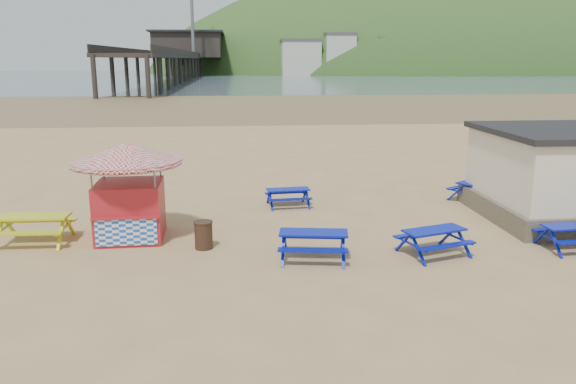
{
  "coord_description": "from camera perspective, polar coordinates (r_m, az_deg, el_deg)",
  "views": [
    {
      "loc": [
        -1.82,
        -17.22,
        5.46
      ],
      "look_at": [
        -0.14,
        1.5,
        1.0
      ],
      "focal_mm": 35.0,
      "sensor_mm": 36.0,
      "label": 1
    }
  ],
  "objects": [
    {
      "name": "picnic_table_blue_c",
      "position": [
        23.37,
        18.65,
        0.15
      ],
      "size": [
        2.47,
        2.37,
        0.81
      ],
      "rotation": [
        0.0,
        0.0,
        0.6
      ],
      "color": "#090F9E",
      "rests_on": "ground"
    },
    {
      "name": "picnic_table_blue_f",
      "position": [
        18.48,
        26.94,
        -4.13
      ],
      "size": [
        1.84,
        1.52,
        0.74
      ],
      "rotation": [
        0.0,
        0.0,
        0.06
      ],
      "color": "#090F9E",
      "rests_on": "ground"
    },
    {
      "name": "ground",
      "position": [
        18.16,
        0.86,
        -4.15
      ],
      "size": [
        400.0,
        400.0,
        0.0
      ],
      "primitive_type": "plane",
      "color": "tan",
      "rests_on": "ground"
    },
    {
      "name": "ice_cream_kiosk",
      "position": [
        17.82,
        -15.93,
        1.33
      ],
      "size": [
        3.51,
        3.51,
        3.03
      ],
      "rotation": [
        0.0,
        0.0,
        0.04
      ],
      "color": "#A71C25",
      "rests_on": "ground"
    },
    {
      "name": "litter_bin",
      "position": [
        16.74,
        -8.57,
        -4.32
      ],
      "size": [
        0.57,
        0.57,
        0.83
      ],
      "color": "#3C231C",
      "rests_on": "ground"
    },
    {
      "name": "headland_town",
      "position": [
        263.87,
        15.45,
        9.54
      ],
      "size": [
        264.0,
        144.0,
        108.0
      ],
      "color": "#2D4C1E",
      "rests_on": "ground"
    },
    {
      "name": "picnic_table_blue_b",
      "position": [
        21.29,
        0.0,
        -0.57
      ],
      "size": [
        1.73,
        1.44,
        0.68
      ],
      "rotation": [
        0.0,
        0.0,
        0.09
      ],
      "color": "#090F9E",
      "rests_on": "ground"
    },
    {
      "name": "picnic_table_yellow",
      "position": [
        18.7,
        -24.33,
        -3.46
      ],
      "size": [
        2.1,
        1.7,
        0.87
      ],
      "rotation": [
        0.0,
        0.0,
        -0.02
      ],
      "color": "#A4AB10",
      "rests_on": "ground"
    },
    {
      "name": "picnic_table_blue_d",
      "position": [
        15.73,
        2.59,
        -5.43
      ],
      "size": [
        2.1,
        1.79,
        0.8
      ],
      "rotation": [
        0.0,
        0.0,
        -0.15
      ],
      "color": "#090F9E",
      "rests_on": "ground"
    },
    {
      "name": "pier",
      "position": [
        196.12,
        -10.14,
        13.15
      ],
      "size": [
        24.0,
        220.0,
        39.29
      ],
      "color": "black",
      "rests_on": "ground"
    },
    {
      "name": "picnic_table_blue_e",
      "position": [
        16.6,
        14.57,
        -4.92
      ],
      "size": [
        2.17,
        1.94,
        0.76
      ],
      "rotation": [
        0.0,
        0.0,
        0.32
      ],
      "color": "#090F9E",
      "rests_on": "ground"
    },
    {
      "name": "wet_sand",
      "position": [
        72.45,
        -3.73,
        9.0
      ],
      "size": [
        400.0,
        400.0,
        0.0
      ],
      "primitive_type": "plane",
      "color": "brown",
      "rests_on": "ground"
    },
    {
      "name": "sea",
      "position": [
        187.31,
        -4.68,
        11.64
      ],
      "size": [
        400.0,
        400.0,
        0.0
      ],
      "primitive_type": "plane",
      "color": "#41525D",
      "rests_on": "ground"
    }
  ]
}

